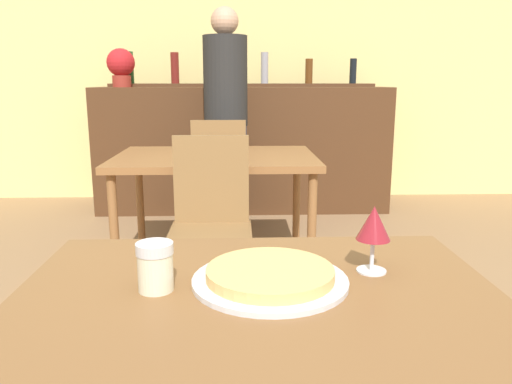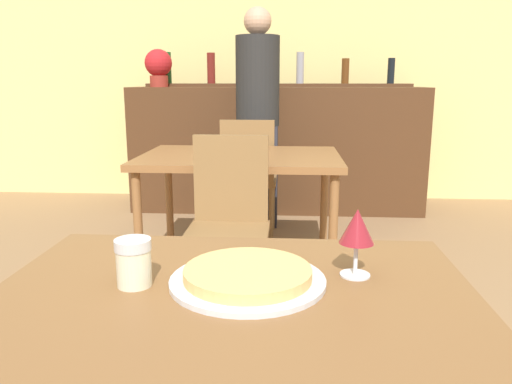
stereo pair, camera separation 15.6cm
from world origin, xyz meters
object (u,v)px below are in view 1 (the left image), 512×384
Objects in this scene: chair_far_side_back at (220,172)px; chair_far_side_front at (211,215)px; cheese_shaker at (155,266)px; potted_plant at (121,65)px; pizza_tray at (270,276)px; wine_glass at (374,225)px; person_standing at (226,111)px.

chair_far_side_front is at bearing 90.00° from chair_far_side_back.
potted_plant reaches higher than cheese_shaker.
cheese_shaker is 0.32× the size of potted_plant.
chair_far_side_back is at bearing 94.67° from pizza_tray.
chair_far_side_front is 2.39m from potted_plant.
wine_glass is (0.49, 0.09, 0.06)m from cheese_shaker.
pizza_tray is at bearing -165.71° from wine_glass.
wine_glass is at bearing -70.74° from chair_far_side_front.
chair_far_side_back is 0.52× the size of person_standing.
wine_glass is 0.48× the size of potted_plant.
cheese_shaker is 0.06× the size of person_standing.
person_standing reaches higher than wine_glass.
chair_far_side_front is at bearing 98.70° from pizza_tray.
cheese_shaker is 0.50m from wine_glass.
chair_far_side_back is at bearing -96.36° from person_standing.
pizza_tray is 2.18× the size of wine_glass.
cheese_shaker is at bearing -169.69° from wine_glass.
chair_far_side_front is 8.44× the size of cheese_shaker.
chair_far_side_front is at bearing 88.34° from cheese_shaker.
potted_plant reaches higher than pizza_tray.
chair_far_side_back is 2.58× the size of pizza_tray.
pizza_tray is at bearing -86.76° from person_standing.
potted_plant reaches higher than chair_far_side_back.
pizza_tray is (0.21, -1.35, 0.22)m from chair_far_side_front.
chair_far_side_back is 0.56m from person_standing.
cheese_shaker is at bearing -76.53° from potted_plant.
person_standing reaches higher than chair_far_side_front.
chair_far_side_front reaches higher than pizza_tray.
chair_far_side_front is 2.58× the size of pizza_tray.
pizza_tray is at bearing 6.29° from cheese_shaker.
pizza_tray is 3.65m from potted_plant.
wine_glass is (0.41, -2.85, -0.09)m from person_standing.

